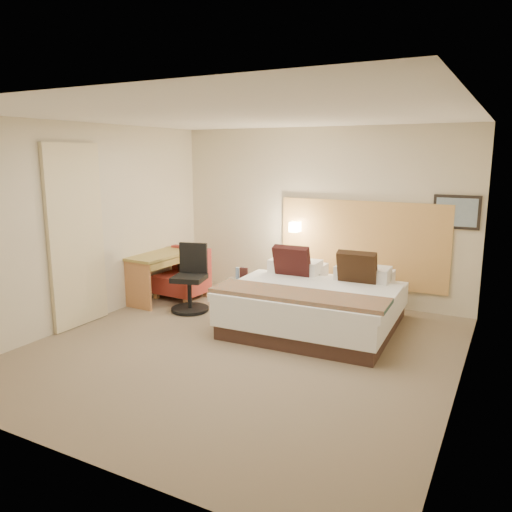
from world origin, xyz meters
The scene contains 20 objects.
floor centered at (0.00, 0.00, -0.01)m, with size 4.80×5.00×0.02m, color #786751.
ceiling centered at (0.00, 0.00, 2.71)m, with size 4.80×5.00×0.02m, color white.
wall_back centered at (0.00, 2.51, 1.35)m, with size 4.80×0.02×2.70m, color beige.
wall_front centered at (0.00, -2.51, 1.35)m, with size 4.80×0.02×2.70m, color beige.
wall_left centered at (-2.41, 0.00, 1.35)m, with size 0.02×5.00×2.70m, color beige.
wall_right centered at (2.41, 0.00, 1.35)m, with size 0.02×5.00×2.70m, color beige.
headboard_panel centered at (0.70, 2.47, 0.95)m, with size 2.60×0.04×1.30m, color tan.
art_frame centered at (2.02, 2.48, 1.50)m, with size 0.62×0.03×0.47m, color black.
art_canvas centered at (2.02, 2.46, 1.50)m, with size 0.54×0.01×0.39m, color gray.
lamp_arm centered at (-0.35, 2.42, 1.15)m, with size 0.02×0.02×0.12m, color white.
lamp_shade centered at (-0.35, 2.36, 1.15)m, with size 0.15×0.15×0.15m, color #FFEDC6.
curtain centered at (-2.36, -0.25, 1.22)m, with size 0.06×0.90×2.42m, color beige.
bottle_a centered at (-0.78, 1.26, 0.58)m, with size 0.05×0.05×0.18m, color #9CC4F1.
bottle_b centered at (-0.72, 1.30, 0.58)m, with size 0.05×0.05×0.18m, color #81A1C7.
menu_folder centered at (-0.65, 1.22, 0.59)m, with size 0.11×0.04×0.19m, color #391917.
bed centered at (0.49, 1.15, 0.34)m, with size 2.20×2.14×1.04m.
lounge_chair centered at (-1.95, 1.53, 0.31)m, with size 0.78×0.69×0.79m.
side_table centered at (-0.72, 1.24, 0.27)m, with size 0.51×0.51×0.49m.
desk centered at (-2.11, 1.23, 0.59)m, with size 0.60×1.23×0.75m.
desk_chair centered at (-1.42, 0.98, 0.41)m, with size 0.68×0.68×0.98m.
Camera 1 is at (2.77, -4.89, 2.28)m, focal length 35.00 mm.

